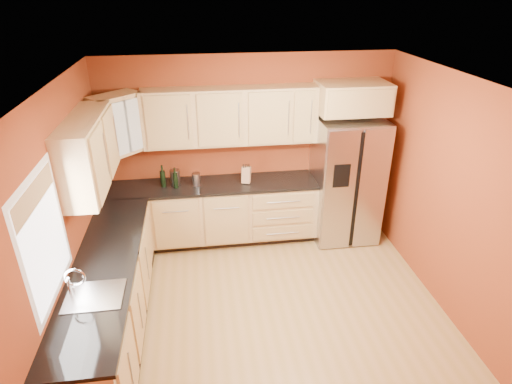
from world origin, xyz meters
TOP-DOWN VIEW (x-y plane):
  - floor at (0.00, 0.00)m, footprint 4.00×4.00m
  - ceiling at (0.00, 0.00)m, footprint 4.00×4.00m
  - wall_back at (0.00, 2.00)m, footprint 4.00×0.04m
  - wall_left at (-2.00, 0.00)m, footprint 0.04×4.00m
  - wall_right at (2.00, 0.00)m, footprint 0.04×4.00m
  - base_cabinets_back at (-0.55, 1.70)m, footprint 2.90×0.60m
  - base_cabinets_left at (-1.70, 0.00)m, footprint 0.60×2.80m
  - countertop_back at (-0.55, 1.69)m, footprint 2.90×0.62m
  - countertop_left at (-1.69, 0.00)m, footprint 0.62×2.80m
  - upper_cabinets_back at (-0.25, 1.83)m, footprint 2.30×0.33m
  - upper_cabinets_left at (-1.83, 0.72)m, footprint 0.33×1.35m
  - corner_upper_cabinet at (-1.67, 1.67)m, footprint 0.67×0.67m
  - over_fridge_cabinet at (1.35, 1.70)m, footprint 0.92×0.60m
  - refrigerator at (1.35, 1.62)m, footprint 0.90×0.75m
  - window at (-1.98, -0.50)m, footprint 0.03×0.90m
  - sink_faucet at (-1.69, -0.50)m, footprint 0.50×0.42m
  - canister_left at (-1.04, 1.74)m, footprint 0.14×0.14m
  - canister_right at (-0.75, 1.68)m, footprint 0.13×0.13m
  - wine_bottle_a at (-1.20, 1.70)m, footprint 0.08×0.08m
  - wine_bottle_b at (-1.03, 1.64)m, footprint 0.09×0.09m
  - knife_block at (-0.07, 1.68)m, footprint 0.14×0.13m
  - soap_dispenser at (-0.06, 1.71)m, footprint 0.07×0.07m

SIDE VIEW (x-z plane):
  - floor at x=0.00m, z-range 0.00..0.00m
  - base_cabinets_back at x=-0.55m, z-range 0.00..0.88m
  - base_cabinets_left at x=-1.70m, z-range 0.00..0.88m
  - refrigerator at x=1.35m, z-range 0.00..1.78m
  - countertop_back at x=-0.55m, z-range 0.88..0.92m
  - countertop_left at x=-1.69m, z-range 0.88..0.92m
  - soap_dispenser at x=-0.06m, z-range 0.92..1.09m
  - canister_right at x=-0.75m, z-range 0.92..1.10m
  - canister_left at x=-1.04m, z-range 0.92..1.14m
  - knife_block at x=-0.07m, z-range 0.92..1.15m
  - wine_bottle_b at x=-1.03m, z-range 0.92..1.21m
  - sink_faucet at x=-1.69m, z-range 0.92..1.22m
  - wine_bottle_a at x=-1.20m, z-range 0.92..1.23m
  - wall_back at x=0.00m, z-range 0.00..2.60m
  - wall_left at x=-2.00m, z-range 0.00..2.60m
  - wall_right at x=2.00m, z-range 0.00..2.60m
  - window at x=-1.98m, z-range 1.05..2.05m
  - upper_cabinets_back at x=-0.25m, z-range 1.45..2.20m
  - upper_cabinets_left at x=-1.83m, z-range 1.45..2.20m
  - corner_upper_cabinet at x=-1.67m, z-range 1.45..2.20m
  - over_fridge_cabinet at x=1.35m, z-range 1.85..2.25m
  - ceiling at x=0.00m, z-range 2.60..2.60m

